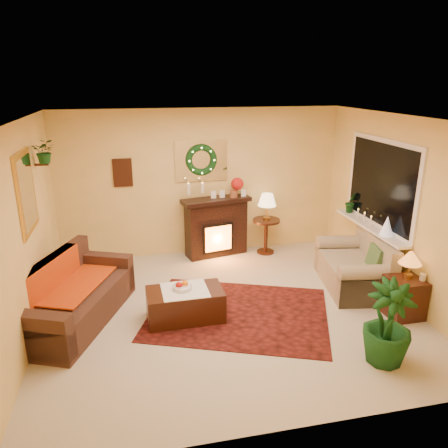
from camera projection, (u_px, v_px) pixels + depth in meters
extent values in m
plane|color=beige|center=(229.00, 310.00, 6.09)|extent=(5.00, 5.00, 0.00)
plane|color=white|center=(230.00, 119.00, 5.26)|extent=(5.00, 5.00, 0.00)
plane|color=#EFD88C|center=(201.00, 183.00, 7.76)|extent=(5.00, 5.00, 0.00)
plane|color=#EFD88C|center=(291.00, 304.00, 3.59)|extent=(5.00, 5.00, 0.00)
plane|color=#EFD88C|center=(25.00, 235.00, 5.17)|extent=(4.50, 4.50, 0.00)
plane|color=#EFD88C|center=(401.00, 210.00, 6.18)|extent=(4.50, 4.50, 0.00)
cube|color=maroon|center=(238.00, 313.00, 5.99)|extent=(2.89, 2.55, 0.01)
cube|color=#45261D|center=(75.00, 291.00, 5.69)|extent=(1.54, 2.13, 0.84)
cube|color=red|center=(70.00, 284.00, 5.84)|extent=(0.78, 1.27, 0.02)
cube|color=black|center=(216.00, 226.00, 7.85)|extent=(1.13, 0.56, 1.00)
sphere|color=#B51714|center=(237.00, 184.00, 7.70)|extent=(0.22, 0.22, 0.22)
cylinder|color=white|center=(189.00, 189.00, 7.50)|extent=(0.06, 0.06, 0.19)
cylinder|color=silver|center=(202.00, 188.00, 7.58)|extent=(0.06, 0.06, 0.17)
cube|color=white|center=(201.00, 161.00, 7.62)|extent=(0.92, 0.02, 0.72)
torus|color=#194719|center=(201.00, 160.00, 7.57)|extent=(0.55, 0.11, 0.55)
cube|color=#381E11|center=(123.00, 173.00, 7.39)|extent=(0.32, 0.03, 0.48)
cube|color=gold|center=(26.00, 192.00, 5.31)|extent=(0.03, 0.84, 1.00)
imported|color=#194719|center=(46.00, 163.00, 5.96)|extent=(0.33, 0.28, 0.36)
cube|color=gray|center=(354.00, 261.00, 6.66)|extent=(1.05, 1.54, 0.82)
cube|color=white|center=(381.00, 184.00, 6.61)|extent=(0.03, 1.86, 1.36)
cube|color=black|center=(380.00, 184.00, 6.60)|extent=(0.02, 1.70, 1.22)
cube|color=white|center=(370.00, 227.00, 6.80)|extent=(0.22, 1.86, 0.04)
cone|color=white|center=(387.00, 226.00, 6.32)|extent=(0.19, 0.19, 0.29)
imported|color=#114614|center=(351.00, 201.00, 7.41)|extent=(0.26, 0.21, 0.47)
cylinder|color=#3E1E16|center=(266.00, 236.00, 7.99)|extent=(0.63, 0.63, 0.64)
cone|color=#FFDC9F|center=(267.00, 207.00, 7.79)|extent=(0.33, 0.33, 0.50)
cube|color=#472F17|center=(404.00, 298.00, 5.86)|extent=(0.45, 0.45, 0.54)
cone|color=orange|center=(410.00, 264.00, 5.74)|extent=(0.30, 0.30, 0.44)
cube|color=#391D14|center=(185.00, 305.00, 5.80)|extent=(1.01, 0.57, 0.42)
cylinder|color=silver|center=(182.00, 288.00, 5.74)|extent=(0.26, 0.26, 0.06)
imported|color=black|center=(387.00, 326.00, 4.85)|extent=(1.72, 1.72, 2.92)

